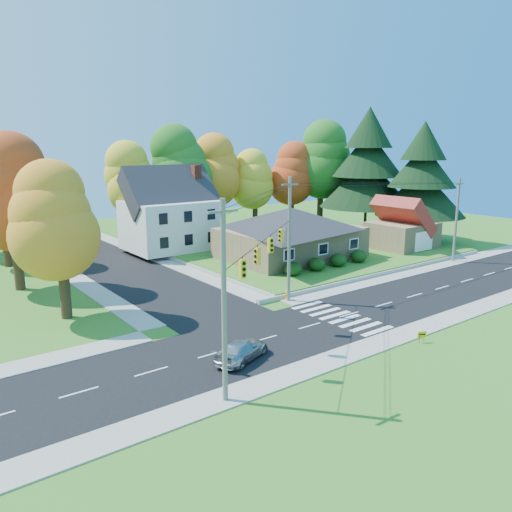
% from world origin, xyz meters
% --- Properties ---
extents(ground, '(120.00, 120.00, 0.00)m').
position_xyz_m(ground, '(0.00, 0.00, 0.00)').
color(ground, '#3D7923').
extents(road_main, '(90.00, 8.00, 0.02)m').
position_xyz_m(road_main, '(0.00, 0.00, 0.01)').
color(road_main, black).
rests_on(road_main, ground).
extents(road_cross, '(8.00, 44.00, 0.02)m').
position_xyz_m(road_cross, '(-8.00, 26.00, 0.01)').
color(road_cross, black).
rests_on(road_cross, ground).
extents(sidewalk_north, '(90.00, 2.00, 0.08)m').
position_xyz_m(sidewalk_north, '(0.00, 5.00, 0.04)').
color(sidewalk_north, '#9C9A90').
rests_on(sidewalk_north, ground).
extents(sidewalk_south, '(90.00, 2.00, 0.08)m').
position_xyz_m(sidewalk_south, '(0.00, -5.00, 0.04)').
color(sidewalk_south, '#9C9A90').
rests_on(sidewalk_south, ground).
extents(lawn, '(30.00, 30.00, 0.50)m').
position_xyz_m(lawn, '(13.00, 21.00, 0.25)').
color(lawn, '#3D7923').
rests_on(lawn, ground).
extents(ranch_house, '(14.60, 10.60, 5.40)m').
position_xyz_m(ranch_house, '(8.00, 16.00, 3.27)').
color(ranch_house, tan).
rests_on(ranch_house, lawn).
extents(colonial_house, '(10.40, 8.40, 9.60)m').
position_xyz_m(colonial_house, '(0.04, 28.00, 4.58)').
color(colonial_house, silver).
rests_on(colonial_house, lawn).
extents(garage, '(7.30, 6.30, 4.60)m').
position_xyz_m(garage, '(22.00, 11.99, 2.84)').
color(garage, tan).
rests_on(garage, lawn).
extents(hedge_row, '(10.70, 1.70, 1.27)m').
position_xyz_m(hedge_row, '(7.50, 9.80, 1.14)').
color(hedge_row, '#163A10').
rests_on(hedge_row, lawn).
extents(traffic_infrastructure, '(38.10, 10.66, 10.00)m').
position_xyz_m(traffic_infrastructure, '(-0.15, 1.35, 5.15)').
color(traffic_infrastructure, '#666059').
rests_on(traffic_infrastructure, ground).
extents(tree_lot_0, '(6.72, 6.72, 12.51)m').
position_xyz_m(tree_lot_0, '(-2.00, 34.00, 8.31)').
color(tree_lot_0, '#3F2A19').
rests_on(tree_lot_0, lawn).
extents(tree_lot_1, '(7.84, 7.84, 14.60)m').
position_xyz_m(tree_lot_1, '(4.00, 33.00, 9.61)').
color(tree_lot_1, '#3F2A19').
rests_on(tree_lot_1, lawn).
extents(tree_lot_2, '(7.28, 7.28, 13.56)m').
position_xyz_m(tree_lot_2, '(10.00, 34.00, 8.96)').
color(tree_lot_2, '#3F2A19').
rests_on(tree_lot_2, lawn).
extents(tree_lot_3, '(6.16, 6.16, 11.47)m').
position_xyz_m(tree_lot_3, '(16.00, 33.00, 7.65)').
color(tree_lot_3, '#3F2A19').
rests_on(tree_lot_3, lawn).
extents(tree_lot_4, '(6.72, 6.72, 12.51)m').
position_xyz_m(tree_lot_4, '(22.00, 32.00, 8.31)').
color(tree_lot_4, '#3F2A19').
rests_on(tree_lot_4, lawn).
extents(tree_lot_5, '(8.40, 8.40, 15.64)m').
position_xyz_m(tree_lot_5, '(26.00, 30.00, 10.27)').
color(tree_lot_5, '#3F2A19').
rests_on(tree_lot_5, lawn).
extents(conifer_east_a, '(12.80, 12.80, 16.96)m').
position_xyz_m(conifer_east_a, '(27.00, 22.00, 9.39)').
color(conifer_east_a, '#3F2A19').
rests_on(conifer_east_a, lawn).
extents(conifer_east_b, '(11.20, 11.20, 14.84)m').
position_xyz_m(conifer_east_b, '(28.00, 14.00, 8.28)').
color(conifer_east_b, '#3F2A19').
rests_on(conifer_east_b, lawn).
extents(tree_west_0, '(6.16, 6.16, 11.47)m').
position_xyz_m(tree_west_0, '(-17.00, 12.00, 7.15)').
color(tree_west_0, '#3F2A19').
rests_on(tree_west_0, ground).
extents(tree_west_1, '(7.28, 7.28, 13.56)m').
position_xyz_m(tree_west_1, '(-18.00, 22.00, 8.46)').
color(tree_west_1, '#3F2A19').
rests_on(tree_west_1, ground).
extents(tree_west_2, '(6.72, 6.72, 12.51)m').
position_xyz_m(tree_west_2, '(-17.00, 32.00, 7.81)').
color(tree_west_2, '#3F2A19').
rests_on(tree_west_2, ground).
extents(silver_sedan, '(4.44, 3.09, 1.19)m').
position_xyz_m(silver_sedan, '(-11.05, -1.74, 0.62)').
color(silver_sedan, '#AEAEAE').
rests_on(silver_sedan, road_main).
extents(white_car, '(2.78, 4.24, 1.32)m').
position_xyz_m(white_car, '(-9.35, 32.77, 0.68)').
color(white_car, white).
rests_on(white_car, road_cross).
extents(fire_hydrant, '(0.50, 0.39, 0.88)m').
position_xyz_m(fire_hydrant, '(-1.45, 5.42, 0.42)').
color(fire_hydrant, '#DF9E01').
rests_on(fire_hydrant, ground).
extents(yard_sign, '(0.56, 0.28, 0.75)m').
position_xyz_m(yard_sign, '(-0.33, -6.50, 0.53)').
color(yard_sign, black).
rests_on(yard_sign, ground).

